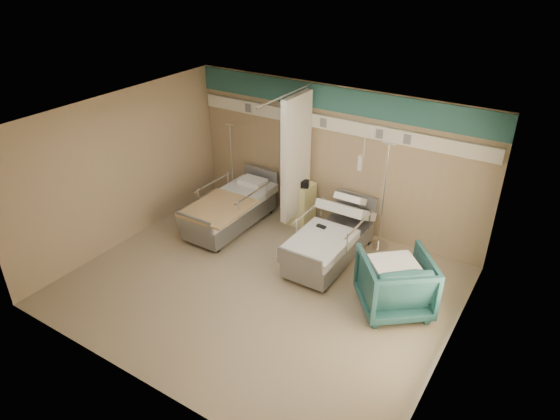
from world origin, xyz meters
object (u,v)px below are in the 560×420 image
object	(u,v)px
bed_right	(330,245)
bed_left	(231,213)
bedside_cabinet	(300,203)
visitor_armchair	(395,283)
iv_stand_left	(233,190)
iv_stand_right	(380,227)

from	to	relation	value
bed_right	bed_left	distance (m)	2.20
bed_left	bedside_cabinet	world-z (taller)	bedside_cabinet
bed_left	visitor_armchair	bearing A→B (deg)	-10.19
bed_left	bedside_cabinet	distance (m)	1.39
bed_right	iv_stand_left	size ratio (longest dim) A/B	1.17
bed_right	iv_stand_left	distance (m)	2.77
bed_left	iv_stand_right	size ratio (longest dim) A/B	1.05
iv_stand_right	visitor_armchair	bearing A→B (deg)	-60.43
bedside_cabinet	iv_stand_right	bearing A→B (deg)	-0.61
visitor_armchair	iv_stand_right	distance (m)	1.77
bed_right	visitor_armchair	world-z (taller)	visitor_armchair
iv_stand_right	bedside_cabinet	bearing A→B (deg)	179.39
bedside_cabinet	iv_stand_right	world-z (taller)	iv_stand_right
visitor_armchair	bed_left	bearing A→B (deg)	-48.99
bed_left	bedside_cabinet	bearing A→B (deg)	40.60
bed_left	bed_right	bearing A→B (deg)	0.00
iv_stand_right	iv_stand_left	world-z (taller)	iv_stand_right
visitor_armchair	iv_stand_left	size ratio (longest dim) A/B	0.57
visitor_armchair	iv_stand_right	xyz separation A→B (m)	(-0.87, 1.54, -0.05)
bed_right	iv_stand_right	xyz separation A→B (m)	(0.57, 0.88, 0.11)
bed_left	iv_stand_right	distance (m)	2.91
bed_right	visitor_armchair	bearing A→B (deg)	-24.38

